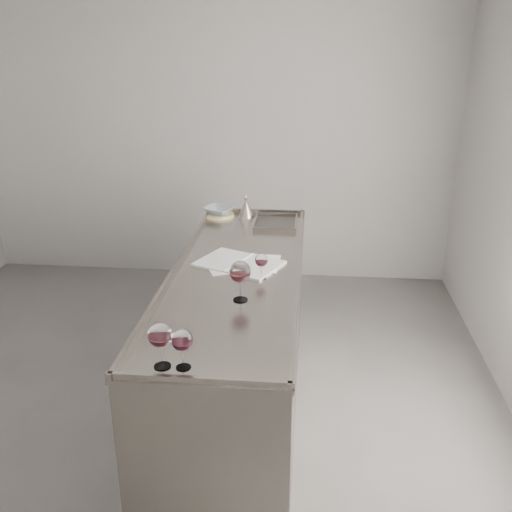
# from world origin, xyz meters

# --- Properties ---
(room_shell) EXTENTS (4.54, 5.04, 2.84)m
(room_shell) POSITION_xyz_m (0.00, 0.00, 1.40)
(room_shell) COLOR #524F4C
(room_shell) RESTS_ON ground
(counter) EXTENTS (0.77, 2.42, 0.97)m
(counter) POSITION_xyz_m (0.50, 0.30, 0.47)
(counter) COLOR gray
(counter) RESTS_ON ground
(wine_glass_left) EXTENTS (0.10, 0.10, 0.20)m
(wine_glass_left) POSITION_xyz_m (0.32, -0.78, 1.08)
(wine_glass_left) COLOR white
(wine_glass_left) RESTS_ON counter
(wine_glass_middle) EXTENTS (0.09, 0.09, 0.18)m
(wine_glass_middle) POSITION_xyz_m (0.41, -0.78, 1.07)
(wine_glass_middle) COLOR white
(wine_glass_middle) RESTS_ON counter
(wine_glass_right) EXTENTS (0.11, 0.11, 0.22)m
(wine_glass_right) POSITION_xyz_m (0.57, -0.10, 1.10)
(wine_glass_right) COLOR white
(wine_glass_right) RESTS_ON counter
(wine_glass_small) EXTENTS (0.08, 0.08, 0.15)m
(wine_glass_small) POSITION_xyz_m (0.66, 0.20, 1.05)
(wine_glass_small) COLOR white
(wine_glass_small) RESTS_ON counter
(notebook) EXTENTS (0.58, 0.51, 0.02)m
(notebook) POSITION_xyz_m (0.50, 0.40, 0.95)
(notebook) COLOR silver
(notebook) RESTS_ON counter
(loose_paper_top) EXTENTS (0.22, 0.31, 0.00)m
(loose_paper_top) POSITION_xyz_m (0.64, 0.43, 0.94)
(loose_paper_top) COLOR silver
(loose_paper_top) RESTS_ON counter
(loose_paper_under) EXTENTS (0.32, 0.38, 0.00)m
(loose_paper_under) POSITION_xyz_m (0.42, 0.38, 0.94)
(loose_paper_under) COLOR silver
(loose_paper_under) RESTS_ON counter
(trivet) EXTENTS (0.28, 0.28, 0.02)m
(trivet) POSITION_xyz_m (0.22, 1.38, 0.95)
(trivet) COLOR beige
(trivet) RESTS_ON counter
(ceramic_bowl) EXTENTS (0.28, 0.28, 0.05)m
(ceramic_bowl) POSITION_xyz_m (0.23, 1.38, 0.99)
(ceramic_bowl) COLOR gray
(ceramic_bowl) RESTS_ON trivet
(wine_funnel) EXTENTS (0.13, 0.13, 0.19)m
(wine_funnel) POSITION_xyz_m (0.44, 1.38, 1.00)
(wine_funnel) COLOR gray
(wine_funnel) RESTS_ON counter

